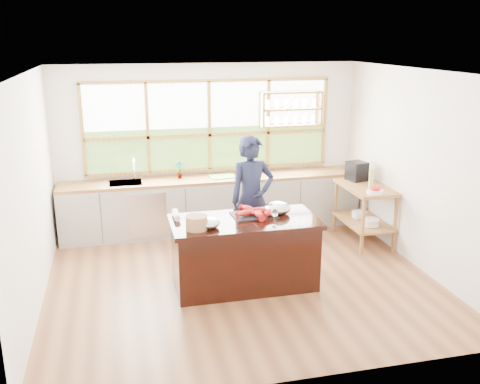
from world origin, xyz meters
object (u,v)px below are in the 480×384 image
object	(u,v)px
island	(244,253)
espresso_machine	(357,171)
wicker_basket	(197,223)
cook	(252,199)

from	to	relation	value
island	espresso_machine	xyz separation A→B (m)	(2.19, 1.44, 0.60)
espresso_machine	wicker_basket	size ratio (longest dim) A/B	1.14
cook	espresso_machine	size ratio (longest dim) A/B	6.02
island	cook	world-z (taller)	cook
wicker_basket	cook	bearing A→B (deg)	47.67
wicker_basket	island	bearing A→B (deg)	17.83
island	cook	size ratio (longest dim) A/B	1.03
cook	wicker_basket	world-z (taller)	cook
cook	wicker_basket	size ratio (longest dim) A/B	6.85
island	cook	xyz separation A→B (m)	(0.31, 0.84, 0.45)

